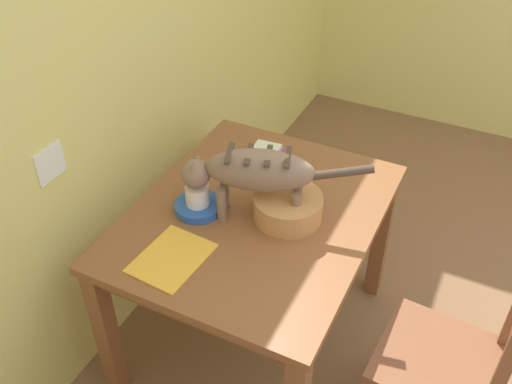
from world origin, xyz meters
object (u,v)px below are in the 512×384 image
Objects in this scene: dining_table at (256,230)px; cat at (253,172)px; wooden_chair_near at (450,362)px; saucer_bowl at (198,207)px; wicker_basket at (288,207)px; book_stack at (264,157)px; coffee_mug at (198,195)px; magazine at (172,258)px.

cat is at bearing 162.77° from dining_table.
dining_table is 1.20× the size of wooden_chair_near.
wicker_basket is (0.12, -0.33, 0.03)m from saucer_bowl.
book_stack reaches higher than saucer_bowl.
cat is 3.74× the size of book_stack.
wicker_basket is at bearing -140.45° from book_stack.
coffee_mug is 0.73× the size of book_stack.
wicker_basket is at bearing -76.86° from dining_table.
magazine is at bearing 176.82° from book_stack.
cat is at bearing -161.58° from book_stack.
coffee_mug is at bearing 108.98° from wicker_basket.
cat is 0.73× the size of wooden_chair_near.
wicker_basket is (0.39, -0.28, 0.05)m from magazine.
cat is at bearing -71.49° from coffee_mug.
cat reaches higher than dining_table.
wicker_basket reaches higher than magazine.
dining_table is 0.30m from cat.
saucer_bowl is 0.66× the size of magazine.
book_stack is at bearing 0.93° from magazine.
wooden_chair_near is (-0.11, -0.84, -0.50)m from cat.
dining_table is 1.65× the size of cat.
cat is 2.42× the size of magazine.
dining_table is at bearing -36.52° from cat.
wooden_chair_near reaches higher than magazine.
magazine is at bearing 156.96° from dining_table.
coffee_mug is 0.29m from magazine.
cat reaches higher than wooden_chair_near.
dining_table is 6.19× the size of book_stack.
magazine is (-0.37, 0.16, 0.10)m from dining_table.
cat reaches higher than book_stack.
wooden_chair_near is (-0.16, -0.72, -0.35)m from wicker_basket.
cat is 2.55× the size of wicker_basket.
wooden_chair_near is at bearing -72.47° from magazine.
book_stack is at bearing 20.20° from dining_table.
cat is at bearing 86.19° from wooden_chair_near.
wicker_basket is at bearing -71.02° from coffee_mug.
cat is 0.20m from wicker_basket.
book_stack is at bearing 39.55° from wicker_basket.
magazine is at bearing 107.14° from wooden_chair_near.
dining_table is at bearing 84.99° from wooden_chair_near.
wooden_chair_near is (-0.04, -1.05, -0.31)m from saucer_bowl.
coffee_mug is (-0.07, 0.20, -0.13)m from cat.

